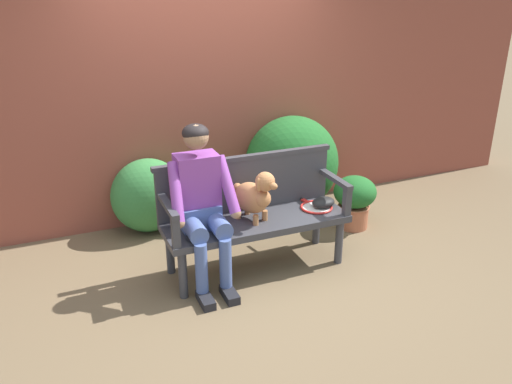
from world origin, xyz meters
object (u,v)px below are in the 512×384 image
object	(u,v)px
garden_bench	(256,226)
potted_plant	(354,199)
baseball_glove	(323,202)
dog_on_bench	(255,195)
tennis_racket	(314,206)
person_seated	(201,200)

from	to	relation	value
garden_bench	potted_plant	bearing A→B (deg)	16.62
potted_plant	baseball_glove	bearing A→B (deg)	-147.80
dog_on_bench	baseball_glove	size ratio (longest dim) A/B	2.10
potted_plant	tennis_racket	bearing A→B (deg)	-152.62
dog_on_bench	potted_plant	distance (m)	1.37
garden_bench	person_seated	xyz separation A→B (m)	(-0.48, -0.02, 0.33)
garden_bench	person_seated	distance (m)	0.59
person_seated	dog_on_bench	xyz separation A→B (m)	(0.46, -0.00, -0.04)
tennis_racket	potted_plant	xyz separation A→B (m)	(0.66, 0.34, -0.17)
tennis_racket	baseball_glove	bearing A→B (deg)	-19.97
tennis_racket	person_seated	bearing A→B (deg)	-177.41
person_seated	tennis_racket	world-z (taller)	person_seated
garden_bench	dog_on_bench	distance (m)	0.29
person_seated	baseball_glove	size ratio (longest dim) A/B	6.10
person_seated	potted_plant	distance (m)	1.81
person_seated	tennis_racket	bearing A→B (deg)	2.59
tennis_racket	baseball_glove	xyz separation A→B (m)	(0.07, -0.03, 0.04)
tennis_racket	baseball_glove	size ratio (longest dim) A/B	2.64
dog_on_bench	potted_plant	size ratio (longest dim) A/B	0.85
baseball_glove	person_seated	bearing A→B (deg)	171.34
person_seated	dog_on_bench	size ratio (longest dim) A/B	2.91
dog_on_bench	potted_plant	world-z (taller)	dog_on_bench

